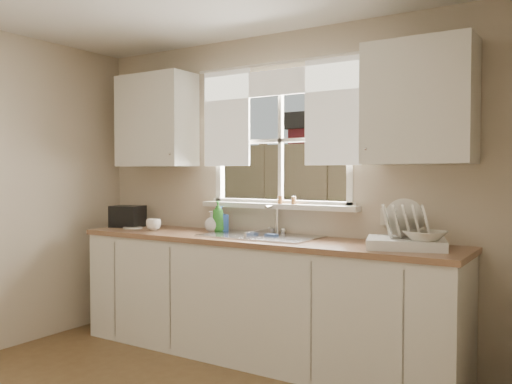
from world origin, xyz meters
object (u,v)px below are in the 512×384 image
Objects in this scene: dish_rack at (406,237)px; soap_bottle_a at (218,217)px; cup at (154,225)px; black_appliance at (128,216)px.

dish_rack reaches higher than soap_bottle_a.
dish_rack is 2.11m from cup.
black_appliance reaches higher than cup.
soap_bottle_a is 0.94m from black_appliance.
soap_bottle_a reaches higher than cup.
cup is (-0.53, -0.19, -0.08)m from soap_bottle_a.
soap_bottle_a is (-1.58, 0.11, 0.05)m from dish_rack.
cup is at bearing 179.17° from soap_bottle_a.
dish_rack is 4.62× the size of cup.
dish_rack reaches higher than black_appliance.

